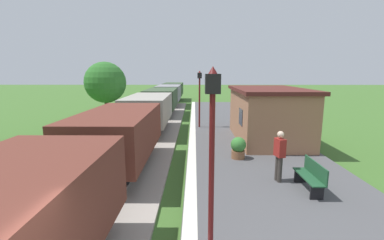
{
  "coord_description": "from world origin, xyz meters",
  "views": [
    {
      "loc": [
        0.5,
        -1.85,
        3.84
      ],
      "look_at": [
        0.4,
        9.71,
        1.72
      ],
      "focal_mm": 24.44,
      "sensor_mm": 36.0,
      "label": 1
    }
  ],
  "objects_px": {
    "potted_planter": "(238,147)",
    "lamp_post_near": "(212,128)",
    "freight_train": "(156,105)",
    "person_waiting": "(279,154)",
    "bench_near_hut": "(311,176)",
    "tree_field_left": "(105,83)",
    "station_hut": "(267,114)",
    "lamp_post_far": "(200,88)"
  },
  "relations": [
    {
      "from": "station_hut",
      "to": "potted_planter",
      "type": "distance_m",
      "value": 3.88
    },
    {
      "from": "potted_planter",
      "to": "tree_field_left",
      "type": "distance_m",
      "value": 12.08
    },
    {
      "from": "bench_near_hut",
      "to": "person_waiting",
      "type": "relative_size",
      "value": 0.88
    },
    {
      "from": "lamp_post_far",
      "to": "tree_field_left",
      "type": "height_order",
      "value": "tree_field_left"
    },
    {
      "from": "station_hut",
      "to": "potted_planter",
      "type": "height_order",
      "value": "station_hut"
    },
    {
      "from": "potted_planter",
      "to": "lamp_post_near",
      "type": "height_order",
      "value": "lamp_post_near"
    },
    {
      "from": "freight_train",
      "to": "person_waiting",
      "type": "distance_m",
      "value": 12.72
    },
    {
      "from": "station_hut",
      "to": "lamp_post_near",
      "type": "xyz_separation_m",
      "value": [
        -3.56,
        -8.94,
        1.15
      ]
    },
    {
      "from": "lamp_post_near",
      "to": "potted_planter",
      "type": "bearing_deg",
      "value": 75.29
    },
    {
      "from": "person_waiting",
      "to": "lamp_post_near",
      "type": "bearing_deg",
      "value": 42.12
    },
    {
      "from": "freight_train",
      "to": "bench_near_hut",
      "type": "distance_m",
      "value": 13.71
    },
    {
      "from": "lamp_post_far",
      "to": "tree_field_left",
      "type": "bearing_deg",
      "value": 163.33
    },
    {
      "from": "station_hut",
      "to": "bench_near_hut",
      "type": "height_order",
      "value": "station_hut"
    },
    {
      "from": "bench_near_hut",
      "to": "lamp_post_near",
      "type": "relative_size",
      "value": 0.41
    },
    {
      "from": "potted_planter",
      "to": "freight_train",
      "type": "bearing_deg",
      "value": 117.78
    },
    {
      "from": "lamp_post_far",
      "to": "person_waiting",
      "type": "bearing_deg",
      "value": -74.24
    },
    {
      "from": "station_hut",
      "to": "lamp_post_far",
      "type": "bearing_deg",
      "value": 137.71
    },
    {
      "from": "freight_train",
      "to": "tree_field_left",
      "type": "height_order",
      "value": "tree_field_left"
    },
    {
      "from": "person_waiting",
      "to": "bench_near_hut",
      "type": "bearing_deg",
      "value": 125.63
    },
    {
      "from": "person_waiting",
      "to": "freight_train",
      "type": "bearing_deg",
      "value": -75.51
    },
    {
      "from": "person_waiting",
      "to": "lamp_post_near",
      "type": "relative_size",
      "value": 0.46
    },
    {
      "from": "bench_near_hut",
      "to": "station_hut",
      "type": "bearing_deg",
      "value": 86.99
    },
    {
      "from": "freight_train",
      "to": "person_waiting",
      "type": "bearing_deg",
      "value": -63.34
    },
    {
      "from": "bench_near_hut",
      "to": "potted_planter",
      "type": "xyz_separation_m",
      "value": [
        -1.72,
        3.04,
        0.0
      ]
    },
    {
      "from": "lamp_post_near",
      "to": "lamp_post_far",
      "type": "bearing_deg",
      "value": 90.0
    },
    {
      "from": "freight_train",
      "to": "lamp_post_near",
      "type": "xyz_separation_m",
      "value": [
        3.24,
        -14.8,
        1.41
      ]
    },
    {
      "from": "freight_train",
      "to": "lamp_post_far",
      "type": "height_order",
      "value": "lamp_post_far"
    },
    {
      "from": "freight_train",
      "to": "lamp_post_near",
      "type": "height_order",
      "value": "lamp_post_near"
    },
    {
      "from": "tree_field_left",
      "to": "lamp_post_near",
      "type": "bearing_deg",
      "value": -64.43
    },
    {
      "from": "potted_planter",
      "to": "tree_field_left",
      "type": "height_order",
      "value": "tree_field_left"
    },
    {
      "from": "lamp_post_far",
      "to": "lamp_post_near",
      "type": "bearing_deg",
      "value": -90.0
    },
    {
      "from": "person_waiting",
      "to": "tree_field_left",
      "type": "bearing_deg",
      "value": -61.48
    },
    {
      "from": "freight_train",
      "to": "person_waiting",
      "type": "relative_size",
      "value": 22.92
    },
    {
      "from": "bench_near_hut",
      "to": "person_waiting",
      "type": "distance_m",
      "value": 1.13
    },
    {
      "from": "lamp_post_far",
      "to": "tree_field_left",
      "type": "distance_m",
      "value": 7.1
    },
    {
      "from": "station_hut",
      "to": "lamp_post_far",
      "type": "distance_m",
      "value": 4.95
    },
    {
      "from": "potted_planter",
      "to": "lamp_post_near",
      "type": "xyz_separation_m",
      "value": [
        -1.52,
        -5.78,
        2.08
      ]
    },
    {
      "from": "potted_planter",
      "to": "lamp_post_near",
      "type": "distance_m",
      "value": 6.32
    },
    {
      "from": "potted_planter",
      "to": "lamp_post_far",
      "type": "relative_size",
      "value": 0.25
    },
    {
      "from": "potted_planter",
      "to": "station_hut",
      "type": "bearing_deg",
      "value": 57.11
    },
    {
      "from": "station_hut",
      "to": "person_waiting",
      "type": "height_order",
      "value": "station_hut"
    },
    {
      "from": "bench_near_hut",
      "to": "tree_field_left",
      "type": "bearing_deg",
      "value": 131.17
    }
  ]
}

